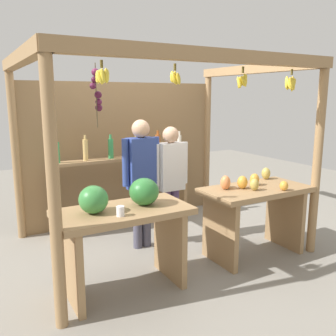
{
  "coord_description": "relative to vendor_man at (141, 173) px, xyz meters",
  "views": [
    {
      "loc": [
        -2.03,
        -3.82,
        1.84
      ],
      "look_at": [
        0.0,
        -0.22,
        1.01
      ],
      "focal_mm": 38.84,
      "sensor_mm": 36.0,
      "label": 1
    }
  ],
  "objects": [
    {
      "name": "ground_plane",
      "position": [
        0.23,
        -0.03,
        -0.94
      ],
      "size": [
        12.0,
        12.0,
        0.0
      ],
      "primitive_type": "plane",
      "color": "gray",
      "rests_on": "ground"
    },
    {
      "name": "market_stall",
      "position": [
        0.23,
        0.45,
        0.4
      ],
      "size": [
        3.08,
        2.28,
        2.25
      ],
      "color": "#99754C",
      "rests_on": "ground"
    },
    {
      "name": "fruit_counter_left",
      "position": [
        -0.59,
        -0.84,
        -0.26
      ],
      "size": [
        1.25,
        0.64,
        1.07
      ],
      "color": "#99754C",
      "rests_on": "ground"
    },
    {
      "name": "fruit_counter_right",
      "position": [
        1.04,
        -0.84,
        -0.34
      ],
      "size": [
        1.25,
        0.64,
        0.97
      ],
      "color": "#99754C",
      "rests_on": "ground"
    },
    {
      "name": "bottle_shelf_unit",
      "position": [
        0.1,
        0.79,
        -0.14
      ],
      "size": [
        1.98,
        0.22,
        1.35
      ],
      "color": "#99754C",
      "rests_on": "ground"
    },
    {
      "name": "vendor_man",
      "position": [
        0.0,
        0.0,
        0.0
      ],
      "size": [
        0.48,
        0.21,
        1.57
      ],
      "rotation": [
        0.0,
        0.0,
        0.03
      ],
      "color": "#4A485A",
      "rests_on": "ground"
    },
    {
      "name": "vendor_woman",
      "position": [
        0.38,
        -0.03,
        -0.06
      ],
      "size": [
        0.48,
        0.2,
        1.47
      ],
      "rotation": [
        0.0,
        0.0,
        0.02
      ],
      "color": "#543F6B",
      "rests_on": "ground"
    }
  ]
}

